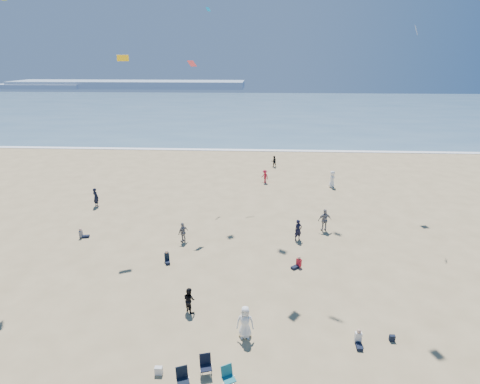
{
  "coord_description": "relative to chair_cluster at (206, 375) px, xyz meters",
  "views": [
    {
      "loc": [
        3.09,
        -12.35,
        13.76
      ],
      "look_at": [
        2.0,
        8.0,
        6.4
      ],
      "focal_mm": 28.0,
      "sensor_mm": 36.0,
      "label": 1
    }
  ],
  "objects": [
    {
      "name": "ocean",
      "position": [
        -0.89,
        94.62,
        -0.47
      ],
      "size": [
        220.0,
        100.0,
        0.06
      ],
      "primitive_type": "cube",
      "color": "#476B84",
      "rests_on": "ground"
    },
    {
      "name": "surf_line",
      "position": [
        -0.89,
        44.62,
        -0.46
      ],
      "size": [
        220.0,
        1.2,
        0.08
      ],
      "primitive_type": "cube",
      "color": "white",
      "rests_on": "ground"
    },
    {
      "name": "headland_far",
      "position": [
        -60.89,
        169.62,
        1.1
      ],
      "size": [
        110.0,
        20.0,
        3.2
      ],
      "primitive_type": "cube",
      "color": "#7A8EA8",
      "rests_on": "ground"
    },
    {
      "name": "headland_near",
      "position": [
        -100.89,
        164.62,
        0.5
      ],
      "size": [
        40.0,
        14.0,
        2.0
      ],
      "primitive_type": "cube",
      "color": "#7A8EA8",
      "rests_on": "ground"
    },
    {
      "name": "standing_flyers",
      "position": [
        2.74,
        12.73,
        0.36
      ],
      "size": [
        32.11,
        42.37,
        1.94
      ],
      "color": "red",
      "rests_on": "ground"
    },
    {
      "name": "seated_group",
      "position": [
        0.32,
        5.93,
        -0.08
      ],
      "size": [
        20.26,
        22.35,
        0.84
      ],
      "color": "silver",
      "rests_on": "ground"
    },
    {
      "name": "chair_cluster",
      "position": [
        0.0,
        0.0,
        0.0
      ],
      "size": [
        2.79,
        1.55,
        1.0
      ],
      "color": "black",
      "rests_on": "ground"
    },
    {
      "name": "white_tote",
      "position": [
        -2.25,
        0.41,
        -0.3
      ],
      "size": [
        0.35,
        0.2,
        0.4
      ],
      "primitive_type": "cube",
      "color": "silver",
      "rests_on": "ground"
    },
    {
      "name": "navy_bag",
      "position": [
        9.18,
        3.18,
        -0.33
      ],
      "size": [
        0.28,
        0.18,
        0.34
      ],
      "primitive_type": "cube",
      "color": "black",
      "rests_on": "ground"
    },
    {
      "name": "kites_aloft",
      "position": [
        7.87,
        11.58,
        15.23
      ],
      "size": [
        41.51,
        38.72,
        25.82
      ],
      "color": "white",
      "rests_on": "ground"
    }
  ]
}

